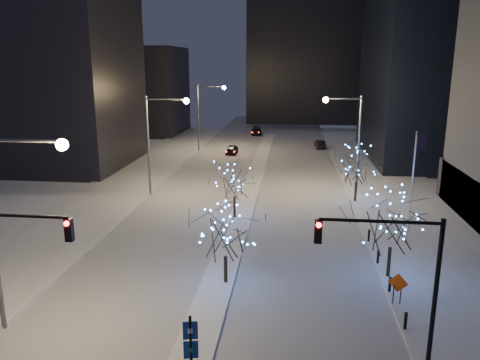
# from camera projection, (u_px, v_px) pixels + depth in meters

# --- Properties ---
(road) EXTENTS (20.00, 130.00, 0.02)m
(road) POSITION_uv_depth(u_px,v_px,m) (254.00, 179.00, 54.52)
(road) COLOR #A0A5AE
(road) RESTS_ON ground
(median) EXTENTS (2.00, 80.00, 0.15)m
(median) POSITION_uv_depth(u_px,v_px,m) (250.00, 189.00, 49.68)
(median) COLOR silver
(median) RESTS_ON ground
(east_sidewalk) EXTENTS (10.00, 90.00, 0.15)m
(east_sidewalk) POSITION_uv_depth(u_px,v_px,m) (421.00, 226.00, 38.41)
(east_sidewalk) COLOR silver
(east_sidewalk) RESTS_ON ground
(west_sidewalk) EXTENTS (8.00, 90.00, 0.15)m
(west_sidewalk) POSITION_uv_depth(u_px,v_px,m) (84.00, 214.00, 41.58)
(west_sidewalk) COLOR silver
(west_sidewalk) RESTS_ON ground
(filler_west_near) EXTENTS (22.00, 18.00, 24.00)m
(filler_west_near) POSITION_uv_depth(u_px,v_px,m) (39.00, 72.00, 59.48)
(filler_west_near) COLOR black
(filler_west_near) RESTS_ON ground
(filler_west_far) EXTENTS (18.00, 16.00, 16.00)m
(filler_west_far) POSITION_uv_depth(u_px,v_px,m) (134.00, 91.00, 89.15)
(filler_west_far) COLOR black
(filler_west_far) RESTS_ON ground
(horizon_block) EXTENTS (24.00, 14.00, 42.00)m
(horizon_block) POSITION_uv_depth(u_px,v_px,m) (303.00, 26.00, 103.68)
(horizon_block) COLOR black
(horizon_block) RESTS_ON ground
(street_lamp_w_near) EXTENTS (4.40, 0.56, 10.00)m
(street_lamp_w_near) POSITION_uv_depth(u_px,v_px,m) (9.00, 207.00, 22.12)
(street_lamp_w_near) COLOR #595E66
(street_lamp_w_near) RESTS_ON ground
(street_lamp_w_mid) EXTENTS (4.40, 0.56, 10.00)m
(street_lamp_w_mid) POSITION_uv_depth(u_px,v_px,m) (158.00, 132.00, 46.21)
(street_lamp_w_mid) COLOR #595E66
(street_lamp_w_mid) RESTS_ON ground
(street_lamp_w_far) EXTENTS (4.40, 0.56, 10.00)m
(street_lamp_w_far) POSITION_uv_depth(u_px,v_px,m) (205.00, 108.00, 70.30)
(street_lamp_w_far) COLOR #595E66
(street_lamp_w_far) RESTS_ON ground
(street_lamp_east) EXTENTS (3.90, 0.56, 10.00)m
(street_lamp_east) POSITION_uv_depth(u_px,v_px,m) (350.00, 131.00, 47.03)
(street_lamp_east) COLOR #595E66
(street_lamp_east) RESTS_ON ground
(traffic_signal_east) EXTENTS (5.26, 0.43, 7.00)m
(traffic_signal_east) POSITION_uv_depth(u_px,v_px,m) (399.00, 268.00, 19.61)
(traffic_signal_east) COLOR black
(traffic_signal_east) RESTS_ON ground
(flagpoles) EXTENTS (1.35, 2.60, 8.00)m
(flagpoles) POSITION_uv_depth(u_px,v_px,m) (414.00, 178.00, 34.78)
(flagpoles) COLOR silver
(flagpoles) RESTS_ON east_sidewalk
(bollards) EXTENTS (0.16, 12.16, 0.90)m
(bollards) POSITION_uv_depth(u_px,v_px,m) (384.00, 270.00, 29.17)
(bollards) COLOR black
(bollards) RESTS_ON east_sidewalk
(car_near) EXTENTS (1.65, 3.80, 1.28)m
(car_near) POSITION_uv_depth(u_px,v_px,m) (232.00, 150.00, 69.18)
(car_near) COLOR black
(car_near) RESTS_ON ground
(car_mid) EXTENTS (1.72, 3.96, 1.27)m
(car_mid) POSITION_uv_depth(u_px,v_px,m) (320.00, 144.00, 74.01)
(car_mid) COLOR black
(car_mid) RESTS_ON ground
(car_far) EXTENTS (2.44, 4.90, 1.37)m
(car_far) POSITION_uv_depth(u_px,v_px,m) (256.00, 131.00, 87.73)
(car_far) COLOR black
(car_far) RESTS_ON ground
(holiday_tree_median_near) EXTENTS (4.27, 4.27, 5.12)m
(holiday_tree_median_near) POSITION_uv_depth(u_px,v_px,m) (225.00, 232.00, 27.75)
(holiday_tree_median_near) COLOR black
(holiday_tree_median_near) RESTS_ON median
(holiday_tree_median_far) EXTENTS (4.23, 4.23, 4.84)m
(holiday_tree_median_far) POSITION_uv_depth(u_px,v_px,m) (234.00, 181.00, 39.80)
(holiday_tree_median_far) COLOR black
(holiday_tree_median_far) RESTS_ON median
(holiday_tree_plaza_near) EXTENTS (5.78, 5.78, 5.58)m
(holiday_tree_plaza_near) POSITION_uv_depth(u_px,v_px,m) (392.00, 222.00, 28.45)
(holiday_tree_plaza_near) COLOR black
(holiday_tree_plaza_near) RESTS_ON east_sidewalk
(holiday_tree_plaza_far) EXTENTS (5.40, 5.40, 5.34)m
(holiday_tree_plaza_far) POSITION_uv_depth(u_px,v_px,m) (357.00, 166.00, 44.39)
(holiday_tree_plaza_far) COLOR black
(holiday_tree_plaza_far) RESTS_ON east_sidewalk
(wayfinding_sign) EXTENTS (0.60, 0.20, 3.39)m
(wayfinding_sign) POSITION_uv_depth(u_px,v_px,m) (191.00, 345.00, 18.83)
(wayfinding_sign) COLOR black
(wayfinding_sign) RESTS_ON ground
(construction_sign) EXTENTS (1.03, 0.44, 1.81)m
(construction_sign) POSITION_uv_depth(u_px,v_px,m) (398.00, 286.00, 25.70)
(construction_sign) COLOR black
(construction_sign) RESTS_ON east_sidewalk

